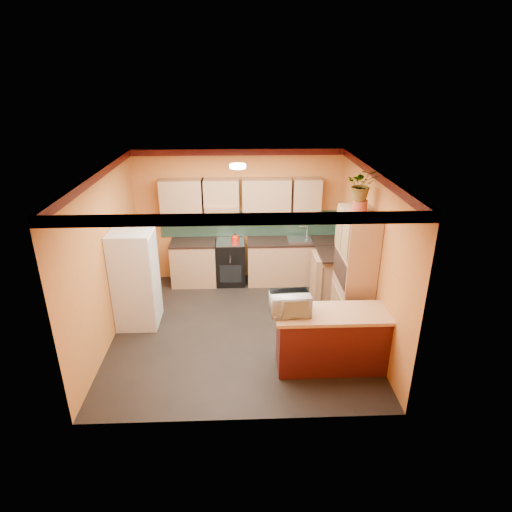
{
  "coord_description": "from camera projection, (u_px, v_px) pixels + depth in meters",
  "views": [
    {
      "loc": [
        0.02,
        -6.26,
        4.01
      ],
      "look_at": [
        0.29,
        0.45,
        1.16
      ],
      "focal_mm": 30.0,
      "sensor_mm": 36.0,
      "label": 1
    }
  ],
  "objects": [
    {
      "name": "kettle",
      "position": [
        235.0,
        238.0,
        8.54
      ],
      "size": [
        0.22,
        0.22,
        0.18
      ],
      "primitive_type": null,
      "rotation": [
        0.0,
        0.0,
        -0.35
      ],
      "color": "#B01A0B",
      "rests_on": "stove"
    },
    {
      "name": "sink",
      "position": [
        299.0,
        239.0,
        8.66
      ],
      "size": [
        0.48,
        0.4,
        0.03
      ],
      "primitive_type": "cube",
      "color": "silver",
      "rests_on": "countertop_back"
    },
    {
      "name": "countertop_right",
      "position": [
        335.0,
        254.0,
        8.02
      ],
      "size": [
        0.62,
        0.8,
        0.04
      ],
      "primitive_type": "cube",
      "color": "black",
      "rests_on": "base_cabinets_right"
    },
    {
      "name": "base_cabinets_back",
      "position": [
        261.0,
        262.0,
        8.82
      ],
      "size": [
        3.65,
        0.6,
        0.88
      ],
      "primitive_type": "cube",
      "color": "tan",
      "rests_on": "ground"
    },
    {
      "name": "fridge",
      "position": [
        135.0,
        279.0,
        7.17
      ],
      "size": [
        0.68,
        0.66,
        1.7
      ],
      "primitive_type": "cube",
      "color": "silver",
      "rests_on": "ground"
    },
    {
      "name": "countertop_back",
      "position": [
        261.0,
        242.0,
        8.64
      ],
      "size": [
        3.65,
        0.62,
        0.04
      ],
      "primitive_type": "cube",
      "color": "black",
      "rests_on": "base_cabinets_back"
    },
    {
      "name": "fern_pot",
      "position": [
        360.0,
        205.0,
        6.5
      ],
      "size": [
        0.22,
        0.22,
        0.16
      ],
      "primitive_type": "cylinder",
      "color": "#993A25",
      "rests_on": "pantry"
    },
    {
      "name": "room_shell",
      "position": [
        240.0,
        206.0,
        6.76
      ],
      "size": [
        4.24,
        4.24,
        2.72
      ],
      "color": "black",
      "rests_on": "ground"
    },
    {
      "name": "breakfast_bar",
      "position": [
        339.0,
        341.0,
        6.21
      ],
      "size": [
        1.8,
        0.55,
        0.88
      ],
      "primitive_type": "cube",
      "color": "#521313",
      "rests_on": "ground"
    },
    {
      "name": "microwave",
      "position": [
        290.0,
        303.0,
        5.93
      ],
      "size": [
        0.57,
        0.41,
        0.31
      ],
      "primitive_type": "imported",
      "rotation": [
        0.0,
        0.0,
        0.06
      ],
      "color": "silver",
      "rests_on": "bar_top"
    },
    {
      "name": "stove",
      "position": [
        231.0,
        262.0,
        8.79
      ],
      "size": [
        0.58,
        0.58,
        0.91
      ],
      "primitive_type": "cube",
      "color": "black",
      "rests_on": "ground"
    },
    {
      "name": "base_cabinets_right",
      "position": [
        333.0,
        277.0,
        8.2
      ],
      "size": [
        0.6,
        0.8,
        0.88
      ],
      "primitive_type": "cube",
      "color": "tan",
      "rests_on": "ground"
    },
    {
      "name": "bar_top",
      "position": [
        342.0,
        313.0,
        6.03
      ],
      "size": [
        1.9,
        0.65,
        0.05
      ],
      "primitive_type": "cube",
      "color": "tan",
      "rests_on": "breakfast_bar"
    },
    {
      "name": "fern",
      "position": [
        362.0,
        185.0,
        6.37
      ],
      "size": [
        0.49,
        0.44,
        0.48
      ],
      "primitive_type": "imported",
      "rotation": [
        0.0,
        0.0,
        -0.17
      ],
      "color": "tan",
      "rests_on": "fern_pot"
    },
    {
      "name": "pantry",
      "position": [
        354.0,
        274.0,
        6.89
      ],
      "size": [
        0.48,
        0.9,
        2.1
      ],
      "primitive_type": "cube",
      "color": "tan",
      "rests_on": "ground"
    }
  ]
}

